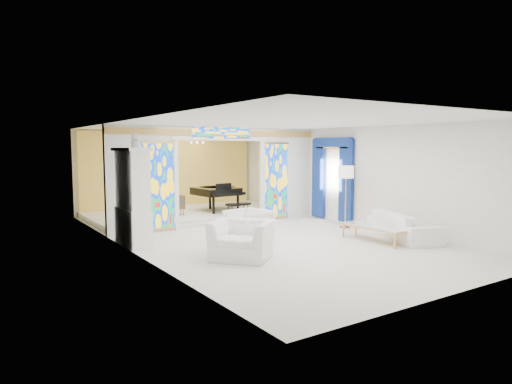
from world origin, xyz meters
TOP-DOWN VIEW (x-y plane):
  - floor at (0.00, 0.00)m, footprint 12.00×12.00m
  - ceiling at (0.00, 0.00)m, footprint 7.00×12.00m
  - wall_back at (0.00, 6.00)m, footprint 7.00×0.02m
  - wall_front at (0.00, -6.00)m, footprint 7.00×0.02m
  - wall_left at (-3.50, 0.00)m, footprint 0.02×12.00m
  - wall_right at (3.50, 0.00)m, footprint 0.02×12.00m
  - partition_wall at (0.00, 2.00)m, footprint 7.00×0.22m
  - stained_glass_left at (-2.03, 1.89)m, footprint 0.90×0.04m
  - stained_glass_right at (2.03, 1.89)m, footprint 0.90×0.04m
  - stained_glass_transom at (0.00, 1.89)m, footprint 2.00×0.04m
  - alcove_platform at (0.00, 4.10)m, footprint 6.80×3.80m
  - gold_curtain_back at (0.00, 5.88)m, footprint 6.70×0.10m
  - chandelier at (0.20, 4.00)m, footprint 0.48×0.48m
  - blue_drapes at (3.40, 0.70)m, footprint 0.14×1.85m
  - china_cabinet at (-3.22, 0.60)m, footprint 0.56×1.46m
  - armchair_left at (-1.71, -2.05)m, footprint 1.66×1.67m
  - armchair_right at (-0.82, -0.88)m, footprint 1.08×1.06m
  - sofa at (2.95, -2.53)m, footprint 1.75×2.56m
  - side_table at (-1.61, -1.18)m, footprint 0.61×0.61m
  - vase at (-1.61, -1.18)m, footprint 0.23×0.23m
  - coffee_table at (2.00, -2.39)m, footprint 0.57×1.83m
  - floor_lamp at (2.80, -0.55)m, footprint 0.52×0.52m
  - grand_piano at (0.87, 3.80)m, footprint 1.64×2.55m
  - tv_console at (-0.82, 3.56)m, footprint 0.59×0.44m

SIDE VIEW (x-z plane):
  - floor at x=0.00m, z-range 0.00..0.00m
  - alcove_platform at x=0.00m, z-range 0.00..0.18m
  - sofa at x=2.95m, z-range 0.00..0.70m
  - coffee_table at x=2.00m, z-range 0.17..0.58m
  - armchair_left at x=-1.71m, z-range 0.00..0.82m
  - side_table at x=-1.61m, z-range 0.10..0.76m
  - armchair_right at x=-0.82m, z-range 0.00..0.87m
  - tv_console at x=-0.82m, z-range 0.27..0.91m
  - vase at x=-1.61m, z-range 0.66..0.85m
  - grand_piano at x=0.87m, z-range 0.35..1.35m
  - china_cabinet at x=-3.22m, z-range -0.19..2.53m
  - stained_glass_left at x=-2.03m, z-range 0.10..2.50m
  - stained_glass_right at x=2.03m, z-range 0.10..2.50m
  - wall_back at x=0.00m, z-range 0.00..3.00m
  - wall_front at x=0.00m, z-range 0.00..3.00m
  - wall_left at x=-3.50m, z-range 0.00..3.00m
  - wall_right at x=3.50m, z-range 0.00..3.00m
  - gold_curtain_back at x=0.00m, z-range 0.05..2.95m
  - blue_drapes at x=3.40m, z-range 0.25..2.90m
  - floor_lamp at x=2.80m, z-range 0.65..2.50m
  - partition_wall at x=0.00m, z-range 0.15..3.15m
  - chandelier at x=0.20m, z-range 2.40..2.70m
  - stained_glass_transom at x=0.00m, z-range 2.65..2.99m
  - ceiling at x=0.00m, z-range 2.99..3.01m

